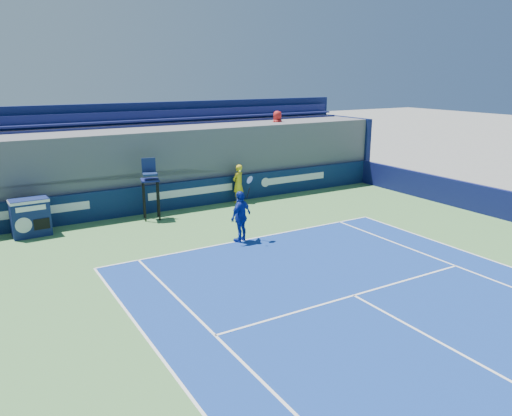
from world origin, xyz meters
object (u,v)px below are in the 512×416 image
tennis_player (241,216)px  ball_person (238,184)px  umpire_chair (150,182)px  match_clock (30,216)px

tennis_player → ball_person: bearing=62.2°
ball_person → tennis_player: bearing=41.3°
umpire_chair → tennis_player: 4.70m
ball_person → umpire_chair: size_ratio=0.71×
match_clock → umpire_chair: umpire_chair is taller
ball_person → tennis_player: size_ratio=0.68×
ball_person → tennis_player: (-2.57, -4.87, 0.04)m
match_clock → tennis_player: (6.25, -4.43, 0.18)m
match_clock → umpire_chair: bearing=-1.4°
ball_person → umpire_chair: bearing=-13.6°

